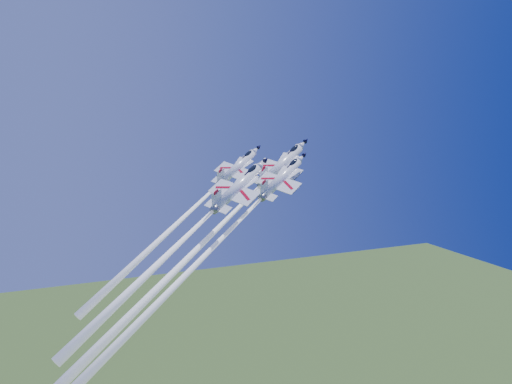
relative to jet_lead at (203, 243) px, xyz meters
name	(u,v)px	position (x,y,z in m)	size (l,w,h in m)	color
jet_lead	(203,243)	(0.00, 0.00, 0.00)	(49.10, 27.52, 48.85)	white
jet_left	(184,217)	(-2.19, 5.12, 4.27)	(35.15, 19.65, 34.23)	white
jet_right	(206,254)	(-1.38, -5.91, -0.64)	(44.31, 24.84, 44.13)	white
jet_slot	(181,241)	(-6.18, -6.66, 2.31)	(36.50, 20.36, 34.90)	white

